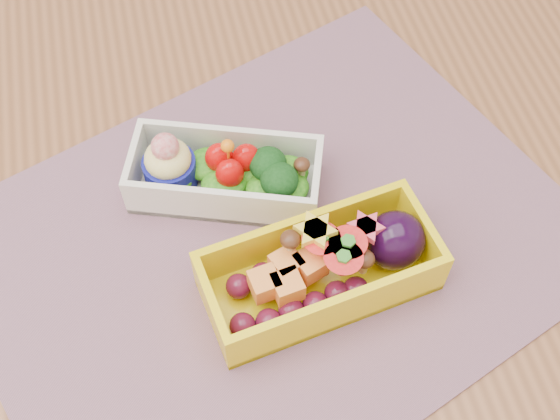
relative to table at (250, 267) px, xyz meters
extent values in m
cube|color=brown|center=(0.00, 0.00, 0.08)|extent=(1.20, 0.80, 0.04)
cylinder|color=brown|center=(0.54, 0.34, -0.30)|extent=(0.06, 0.06, 0.71)
cube|color=#835A67|center=(0.01, -0.04, 0.10)|extent=(0.56, 0.50, 0.00)
cube|color=silver|center=(-0.01, 0.02, 0.12)|extent=(0.17, 0.12, 0.04)
ellipsoid|color=#5AAD23|center=(-0.01, 0.02, 0.12)|extent=(0.16, 0.10, 0.02)
cylinder|color=navy|center=(-0.06, 0.04, 0.12)|extent=(0.04, 0.04, 0.03)
sphere|color=red|center=(-0.06, 0.04, 0.15)|extent=(0.02, 0.02, 0.02)
ellipsoid|color=red|center=(-0.01, 0.03, 0.13)|extent=(0.02, 0.02, 0.03)
ellipsoid|color=red|center=(-0.01, 0.02, 0.13)|extent=(0.02, 0.02, 0.03)
ellipsoid|color=red|center=(0.01, 0.03, 0.13)|extent=(0.02, 0.02, 0.03)
sphere|color=orange|center=(-0.01, 0.02, 0.16)|extent=(0.01, 0.01, 0.01)
ellipsoid|color=black|center=(0.02, 0.02, 0.13)|extent=(0.03, 0.03, 0.03)
ellipsoid|color=black|center=(0.03, 0.00, 0.13)|extent=(0.03, 0.03, 0.03)
ellipsoid|color=#3F2111|center=(0.05, 0.01, 0.14)|extent=(0.01, 0.01, 0.01)
cube|color=yellow|center=(0.04, -0.08, 0.12)|extent=(0.19, 0.10, 0.05)
ellipsoid|color=#550F28|center=(0.01, -0.09, 0.12)|extent=(0.10, 0.06, 0.02)
cube|color=orange|center=(0.01, -0.08, 0.13)|extent=(0.05, 0.04, 0.02)
cone|color=red|center=(0.04, -0.07, 0.14)|extent=(0.03, 0.03, 0.03)
cone|color=red|center=(0.06, -0.08, 0.14)|extent=(0.03, 0.03, 0.03)
cone|color=red|center=(0.05, -0.09, 0.14)|extent=(0.03, 0.03, 0.03)
cylinder|color=yellow|center=(0.04, -0.07, 0.16)|extent=(0.03, 0.03, 0.01)
cylinder|color=#E53F5B|center=(0.08, -0.07, 0.15)|extent=(0.03, 0.03, 0.01)
ellipsoid|color=#3F2111|center=(0.02, -0.07, 0.14)|extent=(0.02, 0.02, 0.01)
ellipsoid|color=#3F2111|center=(0.07, -0.09, 0.14)|extent=(0.02, 0.02, 0.01)
ellipsoid|color=black|center=(0.10, -0.07, 0.13)|extent=(0.05, 0.05, 0.05)
camera|label=1|loc=(-0.05, -0.33, 0.61)|focal=46.37mm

